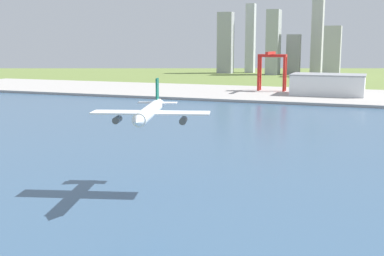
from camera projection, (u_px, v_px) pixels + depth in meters
ground_plane at (274, 129)px, 300.32m from camera, size 2400.00×2400.00×0.00m
water_bay at (250, 148)px, 244.81m from camera, size 840.00×360.00×0.15m
industrial_pier at (312, 95)px, 475.85m from camera, size 840.00×140.00×2.50m
airplane_landing at (149, 112)px, 165.76m from camera, size 40.87×44.24×14.04m
port_crane_red at (272, 62)px, 502.54m from camera, size 28.31×38.93×39.67m
warehouse_main at (328, 84)px, 467.67m from camera, size 67.26×40.43×19.57m
distant_skyline at (283, 43)px, 801.30m from camera, size 200.28×72.77×121.39m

